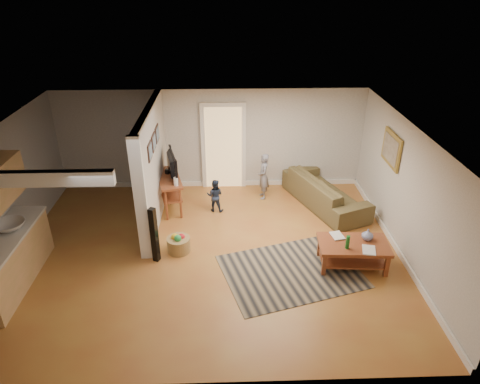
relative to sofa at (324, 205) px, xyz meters
name	(u,v)px	position (x,y,z in m)	size (l,w,h in m)	color
ground	(209,253)	(-2.67, -1.86, 0.00)	(7.50, 7.50, 0.00)	#994E27
room_shell	(151,178)	(-3.73, -1.44, 1.46)	(7.54, 6.02, 2.52)	#A4A29D
area_rug	(291,271)	(-1.13, -2.50, 0.01)	(2.43, 1.78, 0.01)	black
sofa	(324,205)	(0.00, 0.00, 0.00)	(2.43, 0.95, 0.71)	#433E21
coffee_table	(354,248)	(0.04, -2.34, 0.39)	(1.32, 0.82, 0.76)	brown
tv_console	(170,180)	(-3.60, -0.01, 0.72)	(0.76, 1.33, 1.08)	brown
speaker_left	(154,235)	(-3.67, -2.06, 0.57)	(0.11, 0.11, 1.14)	black
speaker_right	(169,187)	(-3.67, 0.18, 0.45)	(0.09, 0.09, 0.89)	black
toy_basket	(179,244)	(-3.27, -1.78, 0.17)	(0.46, 0.46, 0.41)	olive
child	(263,197)	(-1.42, 0.42, 0.00)	(0.41, 0.27, 1.14)	slate
toddler	(215,210)	(-2.58, -0.19, 0.00)	(0.38, 0.30, 0.78)	#1E2940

